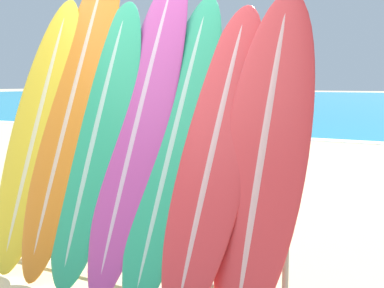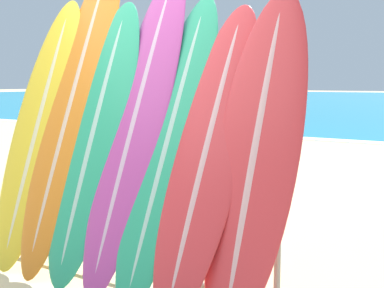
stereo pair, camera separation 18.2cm
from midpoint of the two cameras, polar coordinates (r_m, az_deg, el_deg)
name	(u,v)px [view 2 (the right image)]	position (r m, az deg, el deg)	size (l,w,h in m)	color
surfboard_rack	(130,217)	(3.82, -5.24, -7.79)	(2.29, 0.04, 0.91)	gray
surfboard_slot_0	(39,130)	(4.40, -14.86, 1.49)	(0.58, 0.85, 2.13)	yellow
surfboard_slot_1	(73,106)	(4.21, -11.37, 3.95)	(0.55, 1.07, 2.51)	orange
surfboard_slot_2	(95,138)	(3.95, -9.01, 0.65)	(0.56, 0.88, 2.07)	#289E70
surfboard_slot_3	(137,122)	(3.77, -4.56, 2.36)	(0.50, 1.08, 2.32)	#B23D8E
surfboard_slot_4	(169,143)	(3.57, -1.02, 0.09)	(0.49, 1.03, 2.07)	#289E70
surfboard_slot_5	(208,153)	(3.38, 3.25, -1.01)	(0.51, 1.02, 1.99)	red
surfboard_slot_6	(256,153)	(3.23, 8.45, -1.01)	(0.56, 0.82, 2.03)	red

